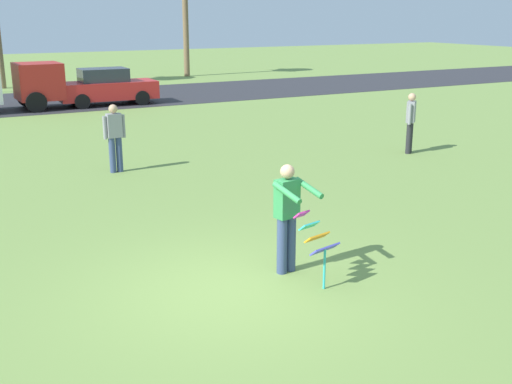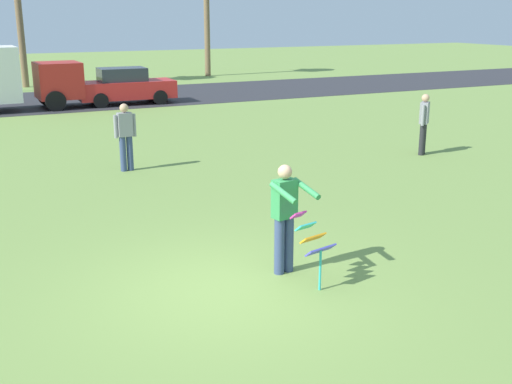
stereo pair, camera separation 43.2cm
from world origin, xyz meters
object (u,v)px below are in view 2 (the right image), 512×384
(person_walker_near, at_px, (424,122))
(person_walker_far, at_px, (125,135))
(person_kite_flyer, at_px, (285,215))
(parked_car_red, at_px, (125,87))
(kite_held, at_px, (313,240))

(person_walker_near, distance_m, person_walker_far, 8.31)
(person_kite_flyer, height_order, person_walker_far, same)
(parked_car_red, relative_size, person_walker_near, 2.45)
(person_walker_far, bearing_deg, person_walker_near, -12.27)
(parked_car_red, height_order, person_walker_near, person_walker_near)
(person_kite_flyer, bearing_deg, person_walker_far, 93.86)
(kite_held, relative_size, person_walker_far, 0.63)
(parked_car_red, relative_size, person_walker_far, 2.45)
(kite_held, bearing_deg, parked_car_red, 83.03)
(person_walker_near, xyz_separation_m, person_walker_far, (-8.12, 1.77, 0.00))
(kite_held, distance_m, parked_car_red, 20.60)
(parked_car_red, bearing_deg, person_walker_near, -70.34)
(person_walker_near, bearing_deg, person_walker_far, 167.73)
(person_kite_flyer, relative_size, person_walker_far, 1.00)
(person_walker_near, bearing_deg, kite_held, -139.14)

